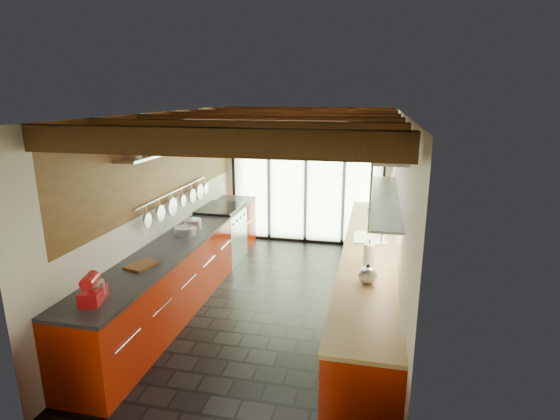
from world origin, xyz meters
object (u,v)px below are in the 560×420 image
Objects in this scene: kettle at (368,274)px; paper_towel at (369,256)px; bowl at (372,210)px; soap_bottle at (369,252)px; stand_mixer at (93,290)px.

kettle is 0.76× the size of paper_towel.
paper_towel is 2.49m from bowl.
kettle is 0.44m from paper_towel.
stand_mixer is at bearing -146.77° from soap_bottle.
paper_towel reaches higher than soap_bottle.
kettle is 0.69m from soap_bottle.
kettle is at bearing 20.98° from stand_mixer.
soap_bottle is 1.09× the size of bowl.
paper_towel is 0.25m from soap_bottle.
stand_mixer is 1.75× the size of soap_bottle.
kettle reaches higher than soap_bottle.
soap_bottle is at bearing 90.00° from kettle.
paper_towel is at bearing -90.00° from soap_bottle.
stand_mixer is at bearing -159.02° from kettle.
paper_towel is 1.78× the size of bowl.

